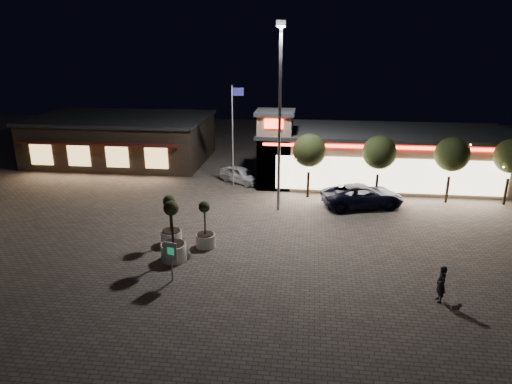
# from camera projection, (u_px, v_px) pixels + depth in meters

# --- Properties ---
(ground) EXTENTS (90.00, 90.00, 0.00)m
(ground) POSITION_uv_depth(u_px,v_px,m) (230.00, 260.00, 24.42)
(ground) COLOR #6D6258
(ground) RESTS_ON ground
(retail_building) EXTENTS (20.40, 8.40, 6.10)m
(retail_building) POSITION_uv_depth(u_px,v_px,m) (376.00, 155.00, 37.53)
(retail_building) COLOR gray
(retail_building) RESTS_ON ground
(restaurant_building) EXTENTS (16.40, 11.00, 4.30)m
(restaurant_building) POSITION_uv_depth(u_px,v_px,m) (123.00, 138.00, 44.14)
(restaurant_building) COLOR #382D23
(restaurant_building) RESTS_ON ground
(floodlight_pole) EXTENTS (0.60, 0.40, 12.38)m
(floodlight_pole) POSITION_uv_depth(u_px,v_px,m) (280.00, 108.00, 29.50)
(floodlight_pole) COLOR gray
(floodlight_pole) RESTS_ON ground
(flagpole) EXTENTS (0.95, 0.10, 8.00)m
(flagpole) POSITION_uv_depth(u_px,v_px,m) (234.00, 128.00, 35.38)
(flagpole) COLOR white
(flagpole) RESTS_ON ground
(string_tree_a) EXTENTS (2.42, 2.42, 4.79)m
(string_tree_a) POSITION_uv_depth(u_px,v_px,m) (309.00, 151.00, 33.20)
(string_tree_a) COLOR #332319
(string_tree_a) RESTS_ON ground
(string_tree_b) EXTENTS (2.42, 2.42, 4.79)m
(string_tree_b) POSITION_uv_depth(u_px,v_px,m) (379.00, 153.00, 32.63)
(string_tree_b) COLOR #332319
(string_tree_b) RESTS_ON ground
(string_tree_c) EXTENTS (2.42, 2.42, 4.79)m
(string_tree_c) POSITION_uv_depth(u_px,v_px,m) (452.00, 155.00, 32.06)
(string_tree_c) COLOR #332319
(string_tree_c) RESTS_ON ground
(string_tree_d) EXTENTS (2.42, 2.42, 4.79)m
(string_tree_d) POSITION_uv_depth(u_px,v_px,m) (512.00, 156.00, 31.61)
(string_tree_d) COLOR #332319
(string_tree_d) RESTS_ON ground
(pickup_truck) EXTENTS (6.25, 4.13, 1.60)m
(pickup_truck) POSITION_uv_depth(u_px,v_px,m) (363.00, 196.00, 32.12)
(pickup_truck) COLOR black
(pickup_truck) RESTS_ON ground
(white_sedan) EXTENTS (4.11, 3.51, 1.33)m
(white_sedan) POSITION_uv_depth(u_px,v_px,m) (241.00, 175.00, 37.57)
(white_sedan) COLOR white
(white_sedan) RESTS_ON ground
(pedestrian) EXTENTS (0.46, 0.66, 1.73)m
(pedestrian) POSITION_uv_depth(u_px,v_px,m) (441.00, 284.00, 20.36)
(pedestrian) COLOR black
(pedestrian) RESTS_ON ground
(dog) EXTENTS (0.48, 0.24, 0.26)m
(dog) POSITION_uv_depth(u_px,v_px,m) (457.00, 307.00, 19.74)
(dog) COLOR #59514C
(dog) RESTS_ON ground
(planter_left) EXTENTS (1.21, 1.21, 2.98)m
(planter_left) POSITION_uv_depth(u_px,v_px,m) (171.00, 229.00, 26.11)
(planter_left) COLOR silver
(planter_left) RESTS_ON ground
(planter_mid) EXTENTS (1.37, 1.37, 3.36)m
(planter_mid) POSITION_uv_depth(u_px,v_px,m) (173.00, 242.00, 24.19)
(planter_mid) COLOR silver
(planter_mid) RESTS_ON ground
(planter_right) EXTENTS (1.11, 1.11, 2.74)m
(planter_right) POSITION_uv_depth(u_px,v_px,m) (205.00, 233.00, 25.82)
(planter_right) COLOR silver
(planter_right) RESTS_ON ground
(valet_sign) EXTENTS (0.67, 0.26, 2.06)m
(valet_sign) POSITION_uv_depth(u_px,v_px,m) (171.00, 254.00, 21.90)
(valet_sign) COLOR gray
(valet_sign) RESTS_ON ground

